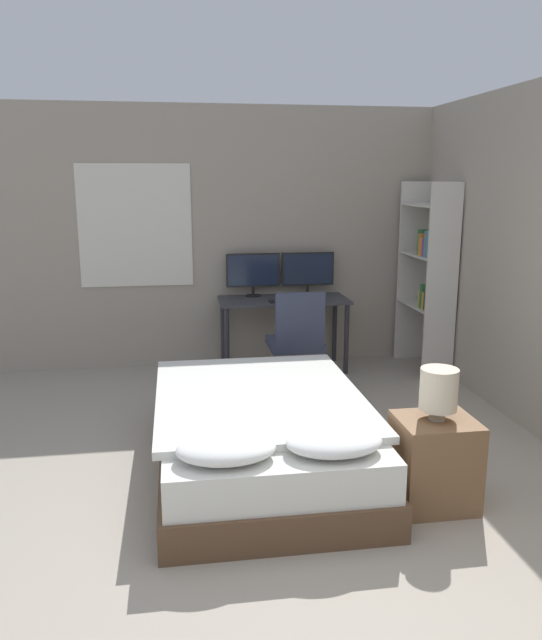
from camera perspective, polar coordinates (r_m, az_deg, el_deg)
The scene contains 12 objects.
ground_plane at distance 3.27m, azimuth 6.86°, elevation -24.14°, with size 20.00×20.00×0.00m, color #9E9384.
wall_back at distance 6.63m, azimuth -2.46°, elevation 7.49°, with size 12.00×0.08×2.70m.
bed at distance 4.31m, azimuth -0.88°, elevation -10.44°, with size 1.41×2.09×0.59m.
nightstand at distance 4.01m, azimuth 14.70°, elevation -12.47°, with size 0.46×0.41×0.55m.
bedside_lamp at distance 3.84m, azimuth 15.09°, elevation -6.15°, with size 0.22×0.22×0.32m.
desk at distance 6.44m, azimuth 1.15°, elevation 1.04°, with size 1.32×0.58×0.76m.
monitor_left at distance 6.51m, azimuth -1.65°, elevation 4.44°, with size 0.56×0.16×0.45m.
monitor_right at distance 6.61m, azimuth 3.38°, elevation 4.54°, with size 0.56×0.16×0.45m.
keyboard at distance 6.24m, azimuth 1.45°, elevation 1.74°, with size 0.34×0.13×0.02m.
computer_mouse at distance 6.29m, azimuth 3.80°, elevation 1.88°, with size 0.07×0.05×0.04m.
office_chair at distance 5.79m, azimuth 2.32°, elevation -2.78°, with size 0.52×0.52×0.98m.
bookshelf at distance 6.53m, azimuth 14.33°, elevation 4.60°, with size 0.32×0.81×1.94m.
Camera 1 is at (-0.75, -2.51, 1.96)m, focal length 35.00 mm.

